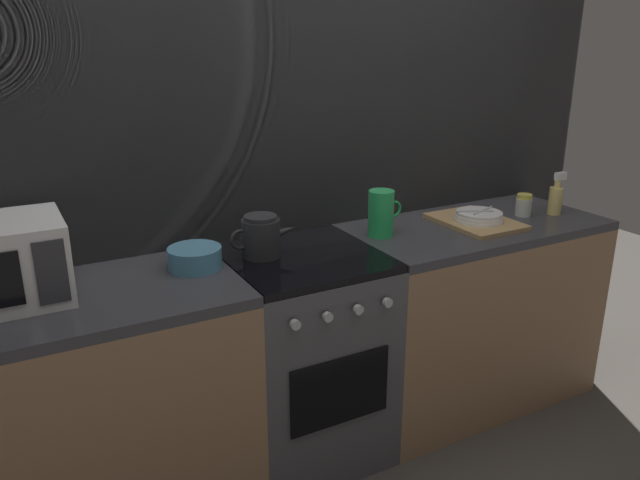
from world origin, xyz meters
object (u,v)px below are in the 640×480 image
at_px(dish_pile, 477,219).
at_px(kettle, 261,236).
at_px(pitcher, 381,213).
at_px(spice_jar, 524,205).
at_px(stove_unit, 304,356).
at_px(spray_bottle, 556,198).
at_px(mixing_bowl, 195,258).

bearing_deg(dish_pile, kettle, 175.50).
xyz_separation_m(pitcher, spice_jar, (0.77, -0.07, -0.05)).
distance_m(stove_unit, dish_pile, 1.01).
relative_size(spice_jar, spray_bottle, 0.52).
bearing_deg(mixing_bowl, dish_pile, -3.61).
bearing_deg(pitcher, kettle, 179.05).
height_order(mixing_bowl, spray_bottle, spray_bottle).
distance_m(kettle, dish_pile, 1.04).
xyz_separation_m(mixing_bowl, spice_jar, (1.59, -0.08, 0.01)).
bearing_deg(spice_jar, pitcher, 174.82).
distance_m(kettle, spice_jar, 1.33).
bearing_deg(mixing_bowl, pitcher, -0.69).
xyz_separation_m(mixing_bowl, spray_bottle, (1.75, -0.13, 0.04)).
relative_size(stove_unit, spice_jar, 8.57).
distance_m(mixing_bowl, spice_jar, 1.59).
distance_m(mixing_bowl, dish_pile, 1.30).
xyz_separation_m(stove_unit, spice_jar, (1.18, -0.01, 0.50)).
height_order(stove_unit, kettle, kettle).
relative_size(dish_pile, spray_bottle, 1.97).
bearing_deg(spray_bottle, kettle, 174.92).
bearing_deg(stove_unit, spray_bottle, -2.73).
bearing_deg(dish_pile, stove_unit, 179.13).
xyz_separation_m(pitcher, dish_pile, (0.48, -0.07, -0.08)).
bearing_deg(pitcher, stove_unit, -171.80).
height_order(dish_pile, spice_jar, spice_jar).
height_order(mixing_bowl, pitcher, pitcher).
relative_size(stove_unit, mixing_bowl, 4.50).
relative_size(kettle, spice_jar, 2.71).
height_order(kettle, mixing_bowl, kettle).
bearing_deg(spice_jar, mixing_bowl, 177.13).
distance_m(kettle, pitcher, 0.55).
height_order(dish_pile, spray_bottle, spray_bottle).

